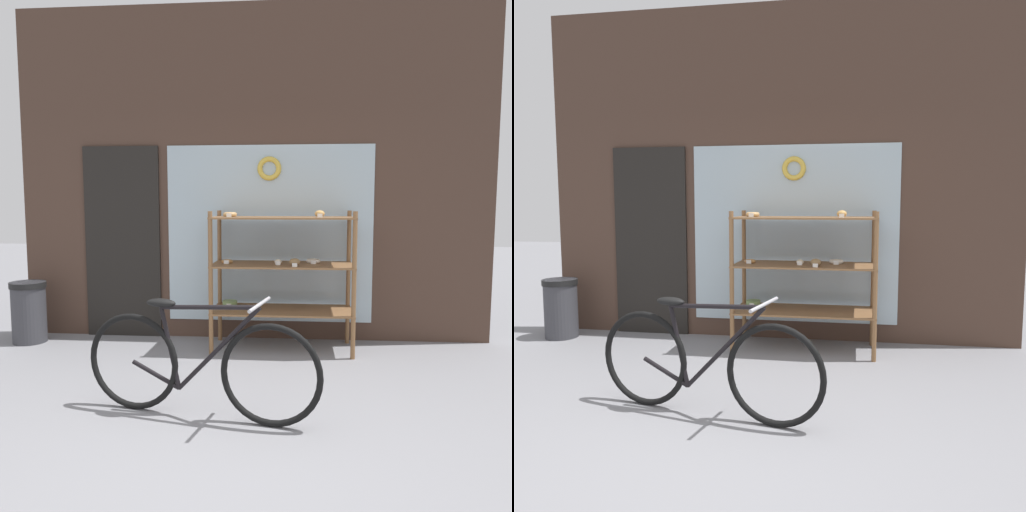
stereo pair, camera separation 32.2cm
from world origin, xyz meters
TOP-DOWN VIEW (x-y plane):
  - ground_plane at (0.00, 0.00)m, footprint 30.00×30.00m
  - storefront_facade at (-0.04, 2.70)m, footprint 5.10×0.13m
  - display_case at (0.34, 2.27)m, footprint 1.41×0.60m
  - bicycle at (-0.16, 0.58)m, footprint 1.70×0.51m
  - trash_bin at (-2.35, 2.30)m, footprint 0.37×0.37m

SIDE VIEW (x-z plane):
  - ground_plane at x=0.00m, z-range 0.00..0.00m
  - trash_bin at x=-2.35m, z-range 0.03..0.68m
  - bicycle at x=-0.16m, z-range -0.04..0.79m
  - display_case at x=0.34m, z-range 0.14..1.55m
  - storefront_facade at x=-0.04m, z-range -0.05..3.52m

